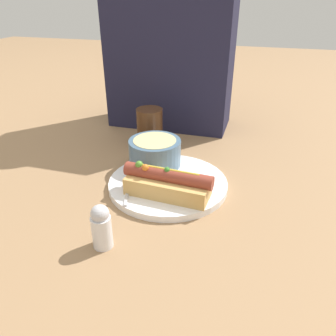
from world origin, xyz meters
The scene contains 8 objects.
ground_plane centered at (0.00, 0.00, 0.00)m, with size 4.00×4.00×0.00m, color #93704C.
dinner_plate centered at (0.00, 0.00, 0.01)m, with size 0.25×0.25×0.01m.
hot_dog centered at (0.01, -0.05, 0.04)m, with size 0.17×0.07×0.06m.
soup_bowl centered at (-0.05, 0.06, 0.05)m, with size 0.12×0.12×0.06m.
spoon centered at (-0.09, 0.02, 0.02)m, with size 0.07×0.17×0.01m.
drinking_glass centered at (-0.10, 0.18, 0.05)m, with size 0.07×0.07×0.10m.
salt_shaker centered at (-0.05, -0.20, 0.04)m, with size 0.03×0.03×0.08m.
seated_diner centered at (-0.10, 0.36, 0.25)m, with size 0.34×0.15×0.58m.
Camera 1 is at (0.16, -0.56, 0.36)m, focal length 35.00 mm.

